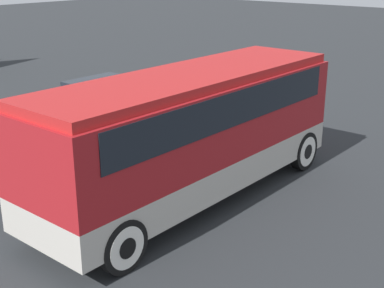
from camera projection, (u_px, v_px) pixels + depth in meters
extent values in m
plane|color=#26282B|center=(192.00, 198.00, 13.76)|extent=(120.00, 120.00, 0.00)
cube|color=#B7B2A8|center=(192.00, 167.00, 13.47)|extent=(9.11, 2.55, 0.77)
cube|color=maroon|center=(192.00, 118.00, 13.05)|extent=(9.11, 2.55, 1.80)
cube|color=black|center=(192.00, 100.00, 12.91)|extent=(8.02, 2.59, 0.81)
cube|color=#B21E1E|center=(192.00, 77.00, 12.72)|extent=(8.93, 2.34, 0.22)
cube|color=maroon|center=(285.00, 95.00, 16.33)|extent=(0.36, 2.45, 2.06)
cylinder|color=black|center=(303.00, 151.00, 15.51)|extent=(1.13, 0.28, 1.13)
cylinder|color=silver|center=(303.00, 151.00, 15.51)|extent=(0.88, 0.30, 0.88)
cylinder|color=black|center=(303.00, 151.00, 15.51)|extent=(0.43, 0.32, 0.43)
cylinder|color=black|center=(238.00, 135.00, 16.93)|extent=(1.13, 0.28, 1.13)
cylinder|color=silver|center=(238.00, 135.00, 16.93)|extent=(0.88, 0.30, 0.88)
cylinder|color=black|center=(238.00, 135.00, 16.93)|extent=(0.43, 0.32, 0.43)
cylinder|color=black|center=(122.00, 246.00, 10.34)|extent=(1.13, 0.28, 1.13)
cylinder|color=silver|center=(122.00, 246.00, 10.34)|extent=(0.88, 0.30, 0.88)
cylinder|color=black|center=(122.00, 246.00, 10.34)|extent=(0.43, 0.32, 0.43)
cylinder|color=black|center=(50.00, 211.00, 11.76)|extent=(1.13, 0.28, 1.13)
cylinder|color=silver|center=(50.00, 211.00, 11.76)|extent=(0.88, 0.30, 0.88)
cylinder|color=black|center=(50.00, 211.00, 11.76)|extent=(0.43, 0.32, 0.43)
cube|color=maroon|center=(3.00, 145.00, 16.02)|extent=(4.34, 1.88, 0.65)
cylinder|color=black|center=(68.00, 144.00, 16.84)|extent=(0.62, 0.22, 0.62)
cylinder|color=black|center=(68.00, 144.00, 16.84)|extent=(0.23, 0.26, 0.23)
cylinder|color=black|center=(36.00, 133.00, 17.88)|extent=(0.62, 0.22, 0.62)
cylinder|color=black|center=(36.00, 133.00, 17.88)|extent=(0.23, 0.26, 0.23)
cube|color=silver|center=(104.00, 99.00, 21.27)|extent=(4.80, 1.85, 0.60)
cube|color=black|center=(100.00, 86.00, 20.94)|extent=(2.49, 1.66, 0.54)
cylinder|color=black|center=(153.00, 99.00, 22.23)|extent=(0.65, 0.22, 0.65)
cylinder|color=black|center=(153.00, 99.00, 22.23)|extent=(0.25, 0.26, 0.25)
cylinder|color=black|center=(126.00, 93.00, 23.25)|extent=(0.65, 0.22, 0.65)
cylinder|color=black|center=(126.00, 93.00, 23.25)|extent=(0.25, 0.26, 0.25)
cylinder|color=black|center=(79.00, 119.00, 19.43)|extent=(0.65, 0.22, 0.65)
cylinder|color=black|center=(79.00, 119.00, 19.43)|extent=(0.25, 0.26, 0.25)
cylinder|color=black|center=(52.00, 111.00, 20.44)|extent=(0.65, 0.22, 0.65)
cylinder|color=black|center=(52.00, 111.00, 20.44)|extent=(0.25, 0.26, 0.25)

